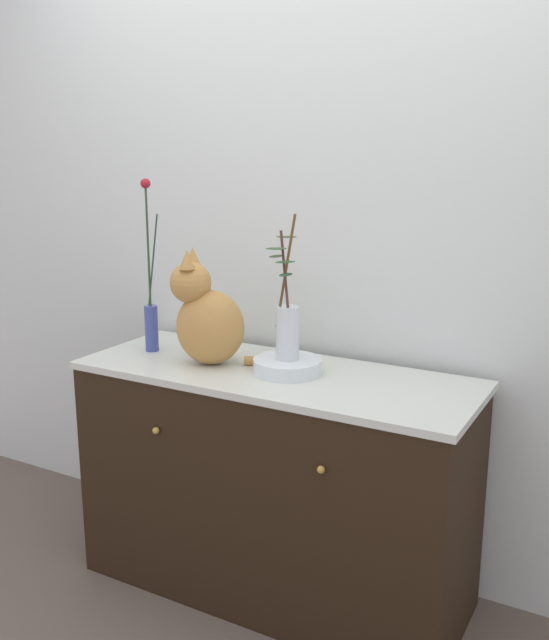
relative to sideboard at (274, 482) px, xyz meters
name	(u,v)px	position (x,y,z in m)	size (l,w,h in m)	color
ground_plane	(275,585)	(0.00, 0.00, -0.41)	(6.00, 6.00, 0.00)	brown
wall_back	(319,224)	(0.00, 0.34, 0.89)	(4.40, 0.08, 2.60)	silver
sideboard	(274,482)	(0.00, 0.00, 0.00)	(1.39, 0.54, 0.83)	black
cat_sitting	(207,317)	(-0.25, -0.04, 0.58)	(0.41, 0.26, 0.41)	#B58444
vase_slim_green	(150,310)	(-0.53, 0.00, 0.57)	(0.07, 0.05, 0.64)	#394995
bowl_porcelain	(288,366)	(0.05, 0.01, 0.44)	(0.23, 0.23, 0.05)	white
vase_glass_clear	(287,326)	(0.05, 0.00, 0.58)	(0.13, 0.17, 0.49)	silver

